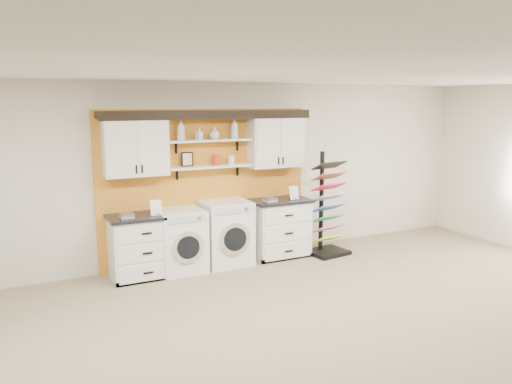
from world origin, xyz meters
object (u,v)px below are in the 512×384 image
dryer (226,233)px  sample_rack (327,222)px  washer (181,241)px  base_cabinet_right (279,228)px  base_cabinet_left (142,246)px

dryer → sample_rack: (1.71, -0.25, 0.04)m
sample_rack → dryer: bearing=164.5°
washer → sample_rack: bearing=-5.7°
base_cabinet_right → dryer: dryer is taller
base_cabinet_left → base_cabinet_right: 2.26m
dryer → base_cabinet_right: bearing=0.2°
base_cabinet_left → base_cabinet_right: bearing=-0.0°
washer → dryer: 0.73m
base_cabinet_left → washer: bearing=-0.3°
dryer → washer: bearing=-180.0°
washer → sample_rack: (2.45, -0.25, 0.07)m
washer → sample_rack: sample_rack is taller
base_cabinet_left → sample_rack: size_ratio=0.55×
base_cabinet_left → base_cabinet_right: size_ratio=0.97×
base_cabinet_left → washer: washer is taller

